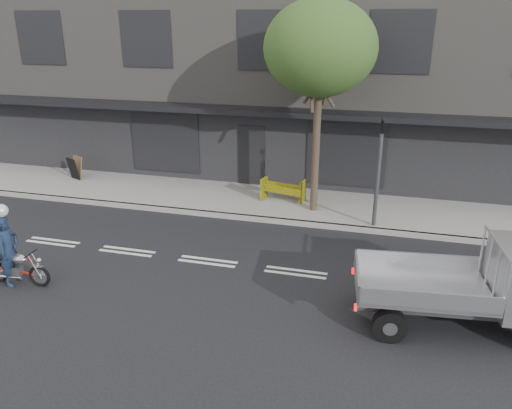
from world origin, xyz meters
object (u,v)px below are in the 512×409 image
Objects in this scene: construction_barrier at (282,191)px; traffic_light_pole at (378,179)px; sandwich_board at (73,169)px; motorcycle at (17,267)px; rider at (9,250)px; street_tree at (320,49)px.

traffic_light_pole is at bearing -21.13° from construction_barrier.
traffic_light_pole is 11.79m from sandwich_board.
sandwich_board is (-8.46, 0.45, 0.03)m from construction_barrier.
sandwich_board reaches higher than construction_barrier.
construction_barrier is at bearing 20.30° from sandwich_board.
construction_barrier is at bearing 49.99° from motorcycle.
traffic_light_pole reaches higher than rider.
sandwich_board is at bearing 171.82° from traffic_light_pole.
street_tree reaches higher than construction_barrier.
sandwich_board is (-3.20, 7.33, -0.30)m from rider.
sandwich_board is at bearing 176.95° from construction_barrier.
street_tree is 4.61× the size of construction_barrier.
rider is (-8.42, -5.66, -0.77)m from traffic_light_pole.
motorcycle is at bearing -42.06° from sandwich_board.
rider reaches higher than motorcycle.
traffic_light_pole reaches higher than construction_barrier.
sandwich_board is (-3.35, 7.33, 0.13)m from motorcycle.
street_tree is 10.74m from sandwich_board.
rider is at bearing -134.61° from street_tree.
street_tree is 1.93× the size of traffic_light_pole.
street_tree reaches higher than sandwich_board.
motorcycle is 1.18× the size of construction_barrier.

